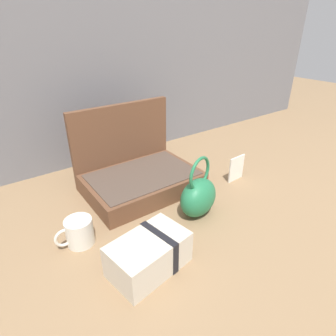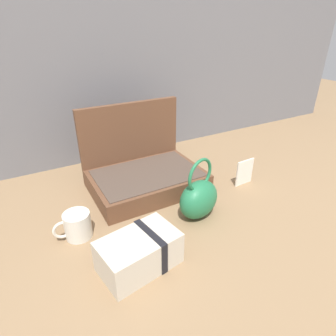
{
  "view_description": "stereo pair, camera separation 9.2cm",
  "coord_description": "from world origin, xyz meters",
  "px_view_note": "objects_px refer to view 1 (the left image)",
  "views": [
    {
      "loc": [
        -0.47,
        -0.68,
        0.62
      ],
      "look_at": [
        0.01,
        -0.02,
        0.19
      ],
      "focal_mm": 30.01,
      "sensor_mm": 36.0,
      "label": 1
    },
    {
      "loc": [
        -0.39,
        -0.73,
        0.62
      ],
      "look_at": [
        0.01,
        -0.02,
        0.19
      ],
      "focal_mm": 30.01,
      "sensor_mm": 36.0,
      "label": 2
    }
  ],
  "objects_px": {
    "cream_toiletry_bag": "(150,254)",
    "info_card_left": "(236,168)",
    "open_suitcase": "(138,172)",
    "teal_pouch_handbag": "(198,196)",
    "coffee_mug": "(79,232)"
  },
  "relations": [
    {
      "from": "open_suitcase",
      "to": "teal_pouch_handbag",
      "type": "bearing_deg",
      "value": -74.29
    },
    {
      "from": "open_suitcase",
      "to": "coffee_mug",
      "type": "bearing_deg",
      "value": -149.43
    },
    {
      "from": "coffee_mug",
      "to": "info_card_left",
      "type": "bearing_deg",
      "value": -0.71
    },
    {
      "from": "coffee_mug",
      "to": "cream_toiletry_bag",
      "type": "bearing_deg",
      "value": -59.21
    },
    {
      "from": "open_suitcase",
      "to": "teal_pouch_handbag",
      "type": "relative_size",
      "value": 1.96
    },
    {
      "from": "open_suitcase",
      "to": "teal_pouch_handbag",
      "type": "xyz_separation_m",
      "value": [
        0.08,
        -0.28,
        0.0
      ]
    },
    {
      "from": "teal_pouch_handbag",
      "to": "coffee_mug",
      "type": "distance_m",
      "value": 0.41
    },
    {
      "from": "teal_pouch_handbag",
      "to": "info_card_left",
      "type": "height_order",
      "value": "teal_pouch_handbag"
    },
    {
      "from": "teal_pouch_handbag",
      "to": "open_suitcase",
      "type": "bearing_deg",
      "value": 105.71
    },
    {
      "from": "open_suitcase",
      "to": "cream_toiletry_bag",
      "type": "relative_size",
      "value": 1.87
    },
    {
      "from": "open_suitcase",
      "to": "coffee_mug",
      "type": "xyz_separation_m",
      "value": [
        -0.32,
        -0.19,
        -0.03
      ]
    },
    {
      "from": "cream_toiletry_bag",
      "to": "info_card_left",
      "type": "height_order",
      "value": "info_card_left"
    },
    {
      "from": "teal_pouch_handbag",
      "to": "cream_toiletry_bag",
      "type": "distance_m",
      "value": 0.3
    },
    {
      "from": "cream_toiletry_bag",
      "to": "info_card_left",
      "type": "distance_m",
      "value": 0.6
    },
    {
      "from": "open_suitcase",
      "to": "cream_toiletry_bag",
      "type": "height_order",
      "value": "open_suitcase"
    }
  ]
}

